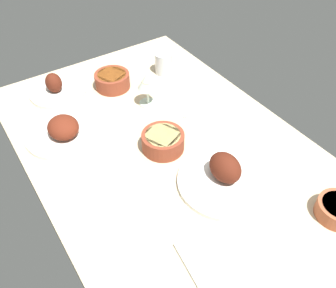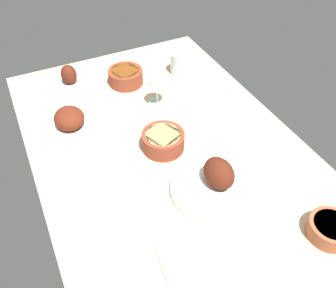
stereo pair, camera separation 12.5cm
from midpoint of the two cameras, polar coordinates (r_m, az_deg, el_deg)
name	(u,v)px [view 2 (the right image)]	position (r cm, az deg, el deg)	size (l,w,h in cm)	color
dining_table	(168,152)	(127.60, 2.80, -1.43)	(140.00, 90.00, 4.00)	#C6B28E
plate_near_viewer	(69,121)	(136.02, -12.83, 3.38)	(27.03, 27.03, 8.59)	white
plate_far_side	(72,81)	(158.36, -12.82, 9.62)	(22.88, 22.88, 9.45)	white
plate_center_main	(218,182)	(114.03, 11.05, -6.05)	(29.90, 29.90, 10.36)	white
bowl_soup	(126,76)	(155.68, -4.40, 10.53)	(14.50, 14.50, 6.39)	brown
bowl_onions	(330,229)	(113.99, 27.24, -11.99)	(12.38, 12.38, 4.98)	#A35133
bowl_pasta	(163,140)	(124.00, 2.09, 0.44)	(14.77, 14.77, 6.30)	brown
wine_glass	(157,82)	(140.32, 0.78, 9.73)	(7.60, 7.60, 14.00)	silver
water_tumbler	(179,63)	(162.11, 3.99, 12.51)	(7.50, 7.50, 9.26)	silver
folded_napkin	(189,269)	(99.13, 7.21, -19.21)	(19.21, 13.14, 1.20)	white
fork_loose	(198,107)	(144.10, 7.32, 5.70)	(16.53, 0.90, 0.80)	silver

